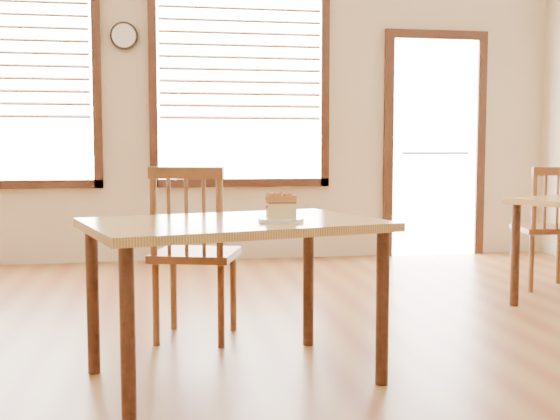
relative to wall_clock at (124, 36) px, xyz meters
name	(u,v)px	position (x,y,z in m)	size (l,w,h in m)	color
ground	(273,401)	(0.80, -3.96, -2.15)	(8.00, 8.00, 0.00)	brown
window_left	(3,70)	(-1.10, 0.01, -0.34)	(1.76, 0.10, 1.96)	white
window_right	(241,75)	(1.10, 0.01, -0.34)	(1.76, 0.10, 1.96)	white
entry_door	(435,139)	(3.10, 0.02, -0.95)	(1.08, 0.06, 2.29)	white
wall_clock	(124,36)	(0.00, 0.00, 0.00)	(0.26, 0.05, 0.26)	black
cafe_table_main	(234,239)	(0.67, -3.62, -1.49)	(1.49, 1.19, 0.75)	tan
cafe_chair_main	(194,252)	(0.51, -2.91, -1.65)	(0.56, 0.56, 1.00)	brown
cafe_chair_second	(549,227)	(3.29, -1.86, -1.66)	(0.50, 0.50, 0.96)	brown
plate	(281,220)	(0.87, -3.73, -1.39)	(0.21, 0.21, 0.02)	white
cake_slice	(281,205)	(0.87, -3.73, -1.32)	(0.14, 0.10, 0.12)	#EBDF84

